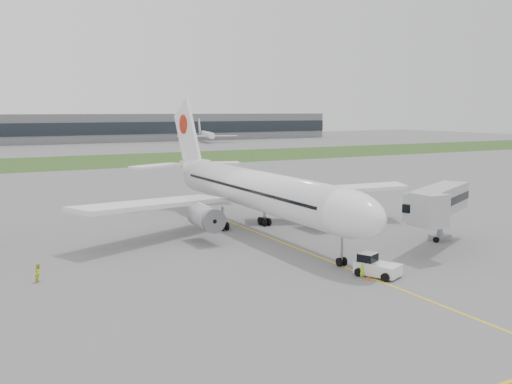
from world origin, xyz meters
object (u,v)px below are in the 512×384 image
airliner (251,188)px  pushback_tug (375,266)px  ground_crew_near (362,271)px  jet_bridge (437,203)px

airliner → pushback_tug: airliner is taller
pushback_tug → ground_crew_near: bearing=168.5°
ground_crew_near → airliner: bearing=-96.2°
airliner → ground_crew_near: airliner is taller
pushback_tug → ground_crew_near: pushback_tug is taller
airliner → ground_crew_near: bearing=-92.6°
pushback_tug → jet_bridge: jet_bridge is taller
pushback_tug → ground_crew_near: size_ratio=2.99×
jet_bridge → airliner: bearing=100.1°
airliner → ground_crew_near: (-1.11, -24.56, -4.88)m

